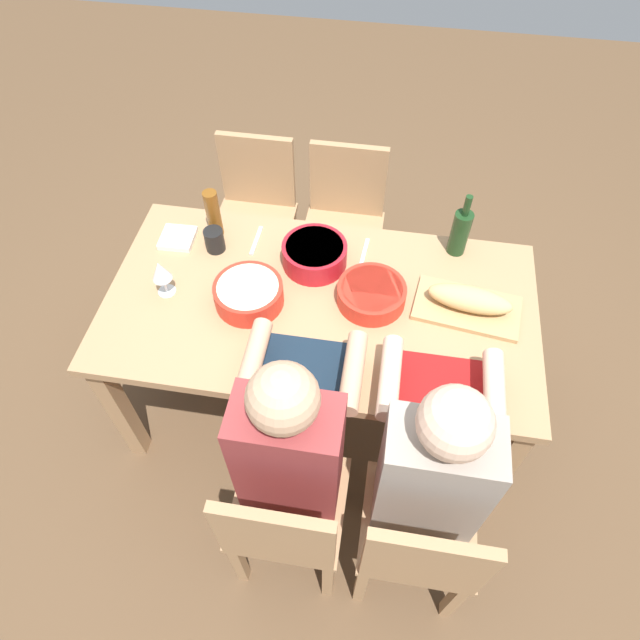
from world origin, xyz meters
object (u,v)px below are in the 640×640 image
object	(u,v)px
chair_near_center	(344,219)
wine_glass	(161,272)
serving_bowl_greens	(315,253)
wine_bottle	(460,232)
chair_far_center	(284,522)
diner_far_left	(432,468)
diner_far_center	(292,446)
cutting_board	(467,308)
napkin_stack	(178,238)
dining_table	(320,317)
beer_bottle	(213,214)
chair_near_right	(256,209)
chair_far_left	(419,545)
cup_near_right	(214,240)
serving_bowl_pasta	(249,293)
serving_bowl_fruit	(372,293)
bread_loaf	(470,299)

from	to	relation	value
chair_near_center	wine_glass	bearing A→B (deg)	53.28
serving_bowl_greens	wine_bottle	xyz separation A→B (m)	(-0.57, -0.17, 0.05)
chair_far_center	diner_far_left	bearing A→B (deg)	-158.37
diner_far_center	cutting_board	world-z (taller)	diner_far_center
napkin_stack	cutting_board	bearing A→B (deg)	171.22
dining_table	diner_far_center	distance (m)	0.59
beer_bottle	chair_near_right	bearing A→B (deg)	-94.90
chair_far_left	wine_glass	size ratio (longest dim) A/B	5.12
cutting_board	cup_near_right	bearing A→B (deg)	-8.94
chair_near_right	diner_far_left	distance (m)	1.66
cutting_board	serving_bowl_pasta	bearing A→B (deg)	6.44
wine_glass	diner_far_left	bearing A→B (deg)	152.86
chair_near_center	wine_glass	xyz separation A→B (m)	(0.61, 0.81, 0.37)
chair_far_left	cup_near_right	distance (m)	1.41
dining_table	serving_bowl_pasta	distance (m)	0.31
dining_table	diner_far_center	world-z (taller)	diner_far_center
serving_bowl_pasta	serving_bowl_fruit	world-z (taller)	serving_bowl_pasta
chair_far_center	dining_table	bearing A→B (deg)	-90.00
chair_far_center	serving_bowl_greens	bearing A→B (deg)	-86.74
cutting_board	napkin_stack	distance (m)	1.23
serving_bowl_pasta	beer_bottle	distance (m)	0.42
diner_far_left	cutting_board	distance (m)	0.66
bread_loaf	chair_far_left	bearing A→B (deg)	83.04
serving_bowl_greens	wine_glass	distance (m)	0.61
napkin_stack	wine_glass	bearing A→B (deg)	99.46
cutting_board	bread_loaf	size ratio (longest dim) A/B	1.25
diner_far_center	napkin_stack	size ratio (longest dim) A/B	8.57
napkin_stack	chair_near_right	bearing A→B (deg)	-109.99
cutting_board	chair_far_left	bearing A→B (deg)	83.04
diner_far_left	chair_near_center	bearing A→B (deg)	-71.24
cutting_board	cup_near_right	xyz separation A→B (m)	(1.04, -0.16, 0.04)
beer_bottle	bread_loaf	bearing A→B (deg)	166.44
chair_far_left	cup_near_right	world-z (taller)	chair_far_left
bread_loaf	beer_bottle	xyz separation A→B (m)	(1.07, -0.26, 0.04)
wine_glass	beer_bottle	bearing A→B (deg)	-106.48
chair_far_left	serving_bowl_fruit	world-z (taller)	chair_far_left
serving_bowl_pasta	cup_near_right	distance (m)	0.33
cutting_board	diner_far_left	bearing A→B (deg)	81.09
serving_bowl_pasta	cutting_board	world-z (taller)	serving_bowl_pasta
serving_bowl_greens	chair_far_left	bearing A→B (deg)	117.92
chair_near_right	chair_near_center	world-z (taller)	same
chair_near_right	napkin_stack	distance (m)	0.62
chair_far_center	cutting_board	xyz separation A→B (m)	(-0.56, -0.83, 0.27)
serving_bowl_greens	bread_loaf	bearing A→B (deg)	166.50
chair_near_center	beer_bottle	size ratio (longest dim) A/B	3.86
dining_table	chair_near_center	xyz separation A→B (m)	(0.00, -0.77, -0.17)
chair_near_center	serving_bowl_fruit	distance (m)	0.81
cutting_board	wine_bottle	size ratio (longest dim) A/B	1.38
cutting_board	bread_loaf	distance (m)	0.06
bread_loaf	beer_bottle	size ratio (longest dim) A/B	1.45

